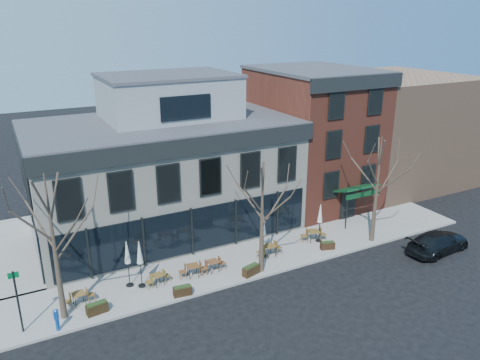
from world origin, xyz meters
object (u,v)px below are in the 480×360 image
call_box (57,319)px  umbrella_0 (127,255)px  cafe_set_0 (79,298)px  parked_sedan (438,242)px

call_box → umbrella_0: (4.29, 2.41, 1.35)m
call_box → umbrella_0: size_ratio=0.44×
cafe_set_0 → call_box: bearing=-127.4°
cafe_set_0 → umbrella_0: (2.94, 0.65, 1.56)m
call_box → cafe_set_0: call_box is taller
call_box → cafe_set_0: 2.23m
call_box → umbrella_0: bearing=29.3°
call_box → umbrella_0: umbrella_0 is taller
parked_sedan → umbrella_0: (-19.58, 5.24, 1.45)m
parked_sedan → cafe_set_0: size_ratio=2.89×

